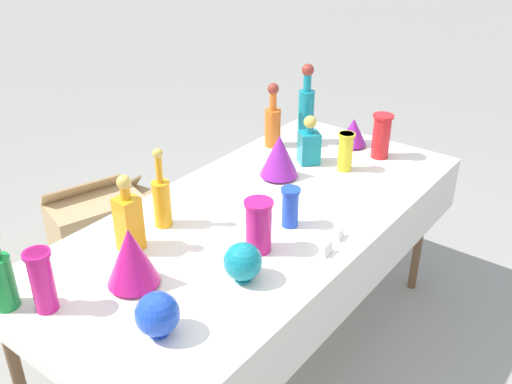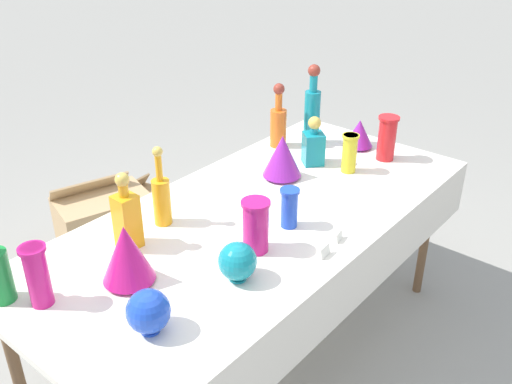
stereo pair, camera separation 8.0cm
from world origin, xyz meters
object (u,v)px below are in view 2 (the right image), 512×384
(slender_vase_2, at_px, (37,274))
(slender_vase_3, at_px, (350,152))
(tall_bottle_0, at_px, (278,122))
(tall_bottle_1, at_px, (312,111))
(round_bowl_1, at_px, (148,311))
(slender_vase_4, at_px, (387,137))
(slender_vase_1, at_px, (289,206))
(fluted_vase_1, at_px, (127,253))
(cardboard_box_behind_left, at_px, (138,225))
(square_decanter_1, at_px, (313,144))
(tall_bottle_3, at_px, (161,197))
(cardboard_box_behind_right, at_px, (106,227))
(square_decanter_0, at_px, (127,216))
(slender_vase_0, at_px, (256,225))
(round_bowl_0, at_px, (237,261))
(fluted_vase_0, at_px, (359,133))
(fluted_vase_2, at_px, (282,156))

(slender_vase_2, bearing_deg, slender_vase_3, -9.45)
(tall_bottle_0, relative_size, slender_vase_3, 1.80)
(tall_bottle_1, xyz_separation_m, round_bowl_1, (-1.47, -0.45, -0.10))
(slender_vase_4, bearing_deg, slender_vase_1, -178.94)
(fluted_vase_1, bearing_deg, cardboard_box_behind_left, 51.45)
(square_decanter_1, distance_m, slender_vase_4, 0.36)
(tall_bottle_3, distance_m, cardboard_box_behind_right, 1.22)
(square_decanter_0, height_order, slender_vase_4, square_decanter_0)
(tall_bottle_1, distance_m, slender_vase_0, 1.03)
(slender_vase_2, xyz_separation_m, cardboard_box_behind_right, (0.93, 1.02, -0.68))
(square_decanter_1, bearing_deg, slender_vase_0, -160.51)
(cardboard_box_behind_right, bearing_deg, slender_vase_1, -92.35)
(tall_bottle_3, height_order, slender_vase_1, tall_bottle_3)
(tall_bottle_3, bearing_deg, slender_vase_0, -77.74)
(fluted_vase_1, distance_m, round_bowl_0, 0.36)
(tall_bottle_1, distance_m, round_bowl_1, 1.54)
(slender_vase_2, height_order, fluted_vase_0, slender_vase_2)
(slender_vase_0, distance_m, fluted_vase_1, 0.46)
(tall_bottle_0, height_order, round_bowl_1, tall_bottle_0)
(square_decanter_0, bearing_deg, slender_vase_1, -36.80)
(tall_bottle_3, relative_size, round_bowl_1, 2.31)
(slender_vase_2, bearing_deg, round_bowl_0, -38.74)
(square_decanter_1, bearing_deg, tall_bottle_1, 37.01)
(slender_vase_3, relative_size, fluted_vase_1, 0.85)
(cardboard_box_behind_right, bearing_deg, tall_bottle_3, -110.36)
(slender_vase_1, distance_m, cardboard_box_behind_left, 1.48)
(tall_bottle_1, height_order, slender_vase_4, tall_bottle_1)
(slender_vase_4, bearing_deg, fluted_vase_0, 77.36)
(slender_vase_1, bearing_deg, square_decanter_0, 143.20)
(slender_vase_2, bearing_deg, fluted_vase_1, -26.06)
(round_bowl_1, xyz_separation_m, cardboard_box_behind_right, (0.80, 1.38, -0.64))
(tall_bottle_0, bearing_deg, slender_vase_3, -93.49)
(tall_bottle_1, height_order, cardboard_box_behind_left, tall_bottle_1)
(slender_vase_3, distance_m, slender_vase_4, 0.24)
(tall_bottle_1, relative_size, fluted_vase_0, 2.80)
(cardboard_box_behind_right, bearing_deg, slender_vase_2, -132.25)
(tall_bottle_0, bearing_deg, slender_vase_0, -147.04)
(slender_vase_0, distance_m, cardboard_box_behind_right, 1.53)
(slender_vase_0, relative_size, slender_vase_3, 1.10)
(tall_bottle_0, height_order, square_decanter_0, tall_bottle_0)
(square_decanter_1, xyz_separation_m, slender_vase_1, (-0.53, -0.26, -0.01))
(tall_bottle_1, bearing_deg, fluted_vase_2, -162.99)
(tall_bottle_3, relative_size, cardboard_box_behind_right, 0.57)
(square_decanter_0, bearing_deg, cardboard_box_behind_left, 51.61)
(slender_vase_3, relative_size, round_bowl_0, 1.31)
(square_decanter_1, bearing_deg, fluted_vase_2, 173.16)
(fluted_vase_2, xyz_separation_m, round_bowl_0, (-0.71, -0.35, -0.03))
(slender_vase_3, bearing_deg, slender_vase_4, -15.59)
(square_decanter_1, bearing_deg, square_decanter_0, 173.84)
(round_bowl_0, bearing_deg, cardboard_box_behind_left, 65.26)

